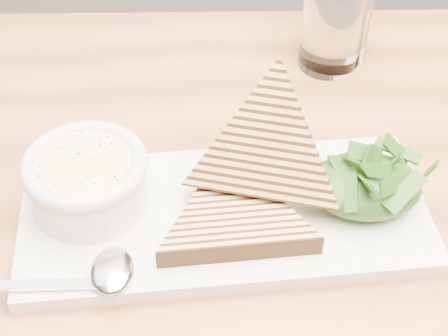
{
  "coord_description": "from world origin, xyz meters",
  "views": [
    {
      "loc": [
        -0.08,
        -0.54,
        1.21
      ],
      "look_at": [
        -0.07,
        -0.09,
        0.78
      ],
      "focal_mm": 55.0,
      "sensor_mm": 36.0,
      "label": 1
    }
  ],
  "objects_px": {
    "platter": "(225,216)",
    "glass_near": "(331,26)",
    "soup_bowl": "(89,186)",
    "table_top": "(324,254)",
    "glass_far": "(340,15)"
  },
  "relations": [
    {
      "from": "soup_bowl",
      "to": "glass_far",
      "type": "distance_m",
      "value": 0.36
    },
    {
      "from": "glass_near",
      "to": "glass_far",
      "type": "bearing_deg",
      "value": 56.13
    },
    {
      "from": "soup_bowl",
      "to": "glass_near",
      "type": "bearing_deg",
      "value": 42.79
    },
    {
      "from": "table_top",
      "to": "glass_near",
      "type": "relative_size",
      "value": 11.2
    },
    {
      "from": "platter",
      "to": "glass_near",
      "type": "bearing_deg",
      "value": 62.35
    },
    {
      "from": "platter",
      "to": "soup_bowl",
      "type": "relative_size",
      "value": 3.56
    },
    {
      "from": "glass_near",
      "to": "glass_far",
      "type": "distance_m",
      "value": 0.02
    },
    {
      "from": "table_top",
      "to": "glass_near",
      "type": "distance_m",
      "value": 0.28
    },
    {
      "from": "glass_near",
      "to": "soup_bowl",
      "type": "bearing_deg",
      "value": -137.21
    },
    {
      "from": "platter",
      "to": "glass_near",
      "type": "relative_size",
      "value": 3.54
    },
    {
      "from": "soup_bowl",
      "to": "glass_far",
      "type": "height_order",
      "value": "glass_far"
    },
    {
      "from": "soup_bowl",
      "to": "table_top",
      "type": "bearing_deg",
      "value": -10.37
    },
    {
      "from": "platter",
      "to": "soup_bowl",
      "type": "bearing_deg",
      "value": 173.71
    },
    {
      "from": "glass_near",
      "to": "platter",
      "type": "bearing_deg",
      "value": -117.65
    },
    {
      "from": "table_top",
      "to": "glass_far",
      "type": "bearing_deg",
      "value": 80.39
    }
  ]
}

